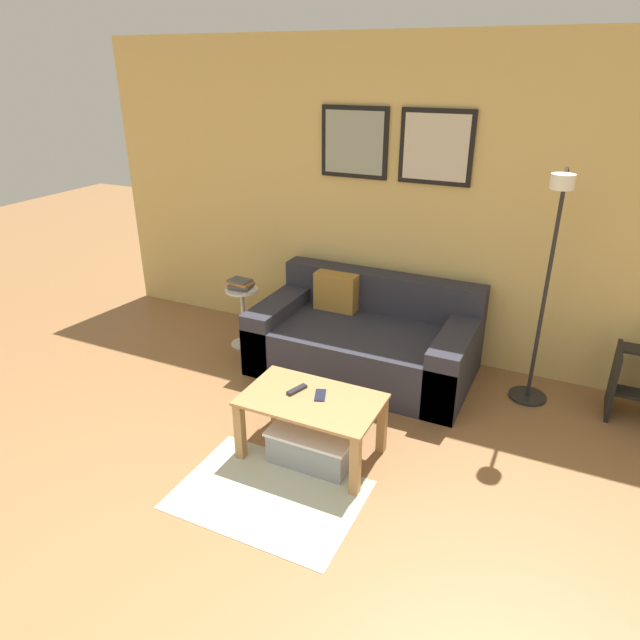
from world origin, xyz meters
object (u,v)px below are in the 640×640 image
at_px(coffee_table, 311,410).
at_px(cell_phone, 320,395).
at_px(side_table, 243,312).
at_px(book_stack, 240,285).
at_px(remote_control, 297,390).
at_px(storage_bin, 314,444).
at_px(floor_lamp, 545,288).
at_px(couch, 365,340).

xyz_separation_m(coffee_table, cell_phone, (0.04, 0.05, 0.09)).
relative_size(side_table, book_stack, 2.41).
height_order(remote_control, cell_phone, remote_control).
relative_size(storage_bin, cell_phone, 3.87).
distance_m(storage_bin, floor_lamp, 1.88).
bearing_deg(storage_bin, couch, 96.65).
bearing_deg(coffee_table, couch, 95.24).
bearing_deg(cell_phone, coffee_table, -145.30).
height_order(book_stack, remote_control, book_stack).
relative_size(coffee_table, cell_phone, 6.18).
bearing_deg(floor_lamp, storage_bin, -132.60).
bearing_deg(remote_control, side_table, 153.78).
height_order(side_table, book_stack, book_stack).
bearing_deg(side_table, cell_phone, -40.65).
xyz_separation_m(storage_bin, floor_lamp, (1.14, 1.24, 0.82)).
relative_size(couch, cell_phone, 12.35).
distance_m(couch, cell_phone, 1.18).
relative_size(storage_bin, book_stack, 2.44).
height_order(floor_lamp, cell_phone, floor_lamp).
distance_m(floor_lamp, cell_phone, 1.70).
xyz_separation_m(floor_lamp, remote_control, (-1.30, -1.16, -0.51)).
height_order(storage_bin, book_stack, book_stack).
relative_size(remote_control, cell_phone, 1.07).
bearing_deg(book_stack, floor_lamp, 1.66).
xyz_separation_m(side_table, cell_phone, (1.28, -1.10, 0.11)).
bearing_deg(storage_bin, floor_lamp, 47.40).
relative_size(couch, storage_bin, 3.19).
height_order(side_table, remote_control, side_table).
bearing_deg(storage_bin, cell_phone, 88.85).
xyz_separation_m(couch, storage_bin, (0.15, -1.25, -0.15)).
distance_m(side_table, book_stack, 0.26).
relative_size(book_stack, remote_control, 1.48).
relative_size(floor_lamp, book_stack, 7.77).
xyz_separation_m(storage_bin, side_table, (-1.28, 1.19, 0.20)).
bearing_deg(book_stack, coffee_table, -42.36).
relative_size(couch, floor_lamp, 1.00).
bearing_deg(coffee_table, book_stack, 137.64).
bearing_deg(remote_control, floor_lamp, 60.41).
bearing_deg(book_stack, storage_bin, -42.57).
xyz_separation_m(coffee_table, floor_lamp, (1.18, 1.20, 0.60)).
bearing_deg(coffee_table, floor_lamp, 45.60).
height_order(coffee_table, remote_control, remote_control).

